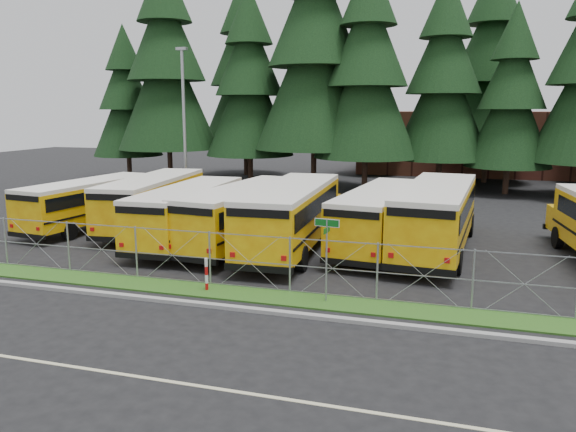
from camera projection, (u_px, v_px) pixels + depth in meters
The scene contains 26 objects.
ground at pixel (324, 287), 20.13m from camera, with size 120.00×120.00×0.00m, color black.
curb at pixel (302, 315), 17.21m from camera, with size 50.00×0.25×0.12m, color gray.
grass_verge at pixel (313, 301), 18.53m from camera, with size 50.00×1.40×0.06m, color #1A4914.
road_lane_line at pixel (244, 393), 12.61m from camera, with size 50.00×0.12×0.01m, color beige.
chainlink_fence at pixel (318, 267), 19.00m from camera, with size 44.00×0.10×2.00m, color #999DA2, non-canonical shape.
brick_building at pixel (475, 142), 55.50m from camera, with size 22.00×10.00×6.00m, color brown.
bus_0 at pixel (94, 204), 29.94m from camera, with size 2.31×9.80×2.57m, color orange, non-canonical shape.
bus_1 at pixel (156, 203), 29.66m from camera, with size 2.50×10.60×2.78m, color orange, non-canonical shape.
bus_2 at pixel (191, 214), 26.63m from camera, with size 2.43×10.28×2.70m, color orange, non-canonical shape.
bus_3 at pixel (247, 216), 26.04m from camera, with size 2.51×10.63×2.79m, color orange, non-canonical shape.
bus_4 at pixel (293, 217), 25.19m from camera, with size 2.68×11.36×2.98m, color orange, non-canonical shape.
bus_5 at pixel (382, 219), 25.48m from camera, with size 2.47×10.46×2.74m, color orange, non-canonical shape.
bus_6 at pixel (437, 218), 24.85m from camera, with size 2.73×11.57×3.03m, color orange, non-canonical shape.
street_sign at pixel (327, 242), 18.14m from camera, with size 0.84×0.55×2.81m.
striped_bollard at pixel (206, 275), 19.52m from camera, with size 0.11×0.11×1.20m, color #B20C0C.
light_standard at pixel (184, 121), 36.69m from camera, with size 0.70×0.35×10.14m.
conifer_0 at pixel (126, 102), 50.90m from camera, with size 6.20×6.20×13.72m, color black, non-canonical shape.
conifer_1 at pixel (166, 70), 47.98m from camera, with size 8.64×8.64×19.11m, color black, non-canonical shape.
conifer_2 at pixel (249, 86), 46.50m from camera, with size 7.36×7.36×16.28m, color black, non-canonical shape.
conifer_3 at pixel (315, 54), 43.78m from camera, with size 9.50×9.50×21.01m, color black, non-canonical shape.
conifer_4 at pixel (367, 75), 42.00m from camera, with size 7.91×7.91×17.49m, color black, non-canonical shape.
conifer_5 at pixel (443, 83), 42.61m from camera, with size 7.38×7.38×16.33m, color black, non-canonical shape.
conifer_6 at pixel (512, 100), 40.74m from camera, with size 6.25×6.25×13.81m, color black, non-canonical shape.
conifer_10 at pixel (245, 76), 52.36m from camera, with size 8.38×8.38×18.54m, color black, non-canonical shape.
conifer_11 at pixel (373, 101), 53.33m from camera, with size 6.30×6.30×13.92m, color black, non-canonical shape.
conifer_12 at pixel (491, 72), 46.88m from camera, with size 8.43×8.43×18.64m, color black, non-canonical shape.
Camera 1 is at (4.29, -18.86, 6.29)m, focal length 35.00 mm.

